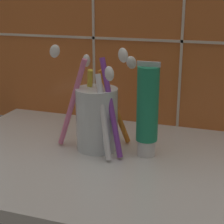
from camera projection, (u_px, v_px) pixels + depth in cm
name	position (u px, v px, depth cm)	size (l,w,h in cm)	color
sink_counter	(147.00, 168.00, 59.15)	(70.74, 37.78, 2.00)	silver
tile_wall_backsplash	(175.00, 8.00, 69.12)	(80.74, 1.72, 49.65)	#C6662D
toothbrush_cup	(97.00, 116.00, 62.60)	(14.74, 11.45, 18.07)	silver
toothpaste_tube	(147.00, 110.00, 59.46)	(3.67, 3.49, 15.52)	white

